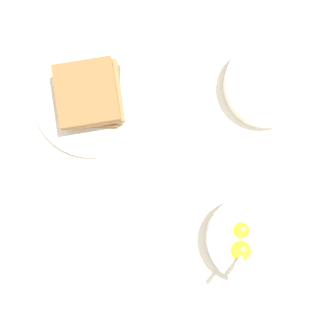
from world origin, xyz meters
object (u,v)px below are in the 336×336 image
toast_plate (92,101)px  soup_spoon (56,267)px  congee_bowl (268,84)px  egg_bowl (248,239)px  toast_sandwich (90,94)px

toast_plate → soup_spoon: size_ratio=1.21×
soup_spoon → toast_plate: bearing=6.7°
soup_spoon → congee_bowl: congee_bowl is taller
congee_bowl → egg_bowl: bearing=-171.3°
egg_bowl → toast_plate: 0.35m
congee_bowl → soup_spoon: bearing=148.3°
soup_spoon → congee_bowl: 0.47m
toast_plate → congee_bowl: (0.11, -0.28, 0.01)m
congee_bowl → toast_sandwich: bearing=112.0°
toast_plate → toast_sandwich: size_ratio=1.41×
egg_bowl → toast_sandwich: size_ratio=1.03×
toast_plate → toast_sandwich: (0.00, -0.00, 0.03)m
toast_sandwich → egg_bowl: bearing=-115.2°
congee_bowl → toast_plate: bearing=112.3°
egg_bowl → toast_sandwich: 0.35m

